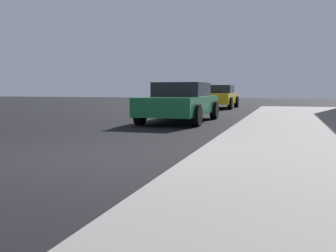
% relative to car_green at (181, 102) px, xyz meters
% --- Properties ---
extents(ground_plane, '(80.00, 80.00, 0.00)m').
position_rel_car_green_xyz_m(ground_plane, '(0.03, -7.01, -0.65)').
color(ground_plane, black).
extents(car_green, '(1.94, 4.40, 1.27)m').
position_rel_car_green_xyz_m(car_green, '(0.00, 0.00, 0.00)').
color(car_green, '#196638').
rests_on(car_green, ground_plane).
extents(car_yellow, '(2.01, 4.03, 1.27)m').
position_rel_car_green_xyz_m(car_yellow, '(-0.40, 9.31, -0.00)').
color(car_yellow, yellow).
rests_on(car_yellow, ground_plane).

